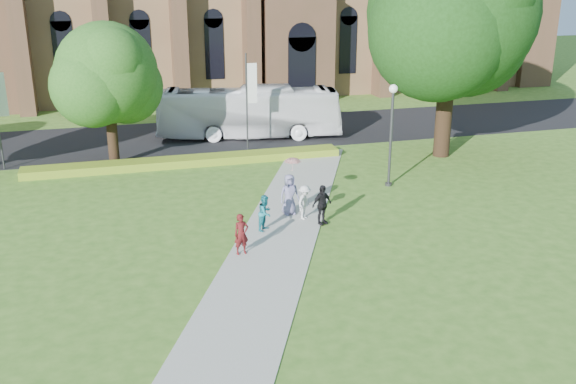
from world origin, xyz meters
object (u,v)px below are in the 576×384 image
object	(u,v)px
large_tree	(452,12)
pedestrian_0	(241,234)
streetlamp	(392,123)
tour_coach	(249,112)

from	to	relation	value
large_tree	pedestrian_0	bearing A→B (deg)	-143.29
streetlamp	pedestrian_0	size ratio (longest dim) A/B	3.22
pedestrian_0	tour_coach	bearing A→B (deg)	66.71
streetlamp	tour_coach	world-z (taller)	streetlamp
tour_coach	streetlamp	bearing A→B (deg)	-148.00
pedestrian_0	streetlamp	bearing A→B (deg)	25.54
streetlamp	large_tree	size ratio (longest dim) A/B	0.40
streetlamp	tour_coach	bearing A→B (deg)	110.44
tour_coach	pedestrian_0	world-z (taller)	tour_coach
streetlamp	tour_coach	distance (m)	13.19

